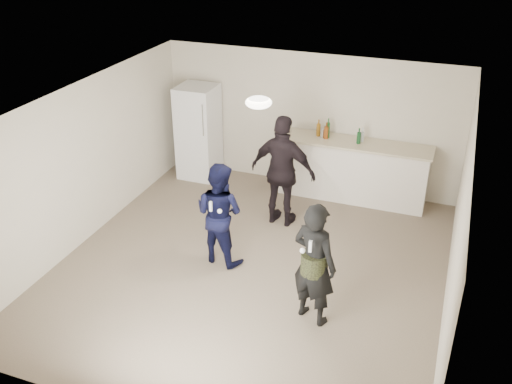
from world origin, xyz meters
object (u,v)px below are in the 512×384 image
(counter, at_px, (353,172))
(spectator, at_px, (283,172))
(fridge, at_px, (199,132))
(shaker, at_px, (322,133))
(woman, at_px, (314,264))
(man, at_px, (219,213))

(counter, distance_m, spectator, 1.62)
(fridge, relative_size, shaker, 10.59)
(fridge, bearing_deg, shaker, 2.14)
(counter, distance_m, fridge, 3.01)
(shaker, xyz_separation_m, woman, (0.82, -3.50, -0.33))
(shaker, distance_m, woman, 3.60)
(fridge, distance_m, shaker, 2.41)
(counter, bearing_deg, shaker, 178.15)
(shaker, xyz_separation_m, man, (-0.84, -2.65, -0.38))
(shaker, bearing_deg, spectator, -103.43)
(shaker, relative_size, man, 0.11)
(shaker, bearing_deg, fridge, -177.86)
(counter, xyz_separation_m, woman, (0.22, -3.48, 0.32))
(fridge, relative_size, woman, 1.07)
(counter, relative_size, woman, 1.54)
(shaker, height_order, man, man)
(man, bearing_deg, woman, 165.04)
(man, xyz_separation_m, spectator, (0.53, 1.36, 0.15))
(shaker, relative_size, spectator, 0.09)
(man, xyz_separation_m, woman, (1.65, -0.84, 0.05))
(counter, xyz_separation_m, shaker, (-0.59, 0.02, 0.65))
(man, distance_m, woman, 1.86)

